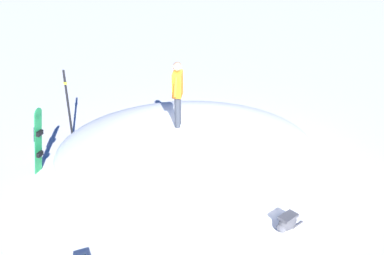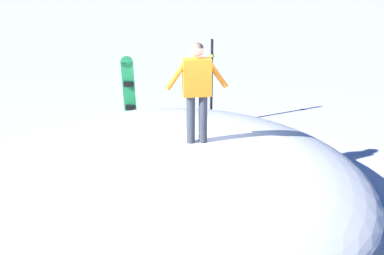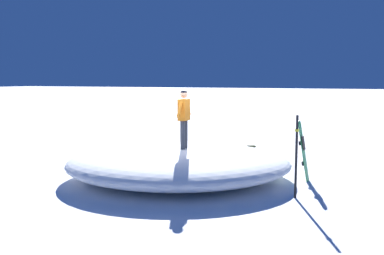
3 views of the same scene
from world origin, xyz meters
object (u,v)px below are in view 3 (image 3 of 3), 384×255
object	(u,v)px
snowboard_primary_upright	(303,150)
snowboarder_standing	(184,115)
backpack_near	(144,154)
backpack_far	(251,151)
trail_marker_pole	(296,155)

from	to	relation	value
snowboard_primary_upright	snowboarder_standing	bearing A→B (deg)	22.61
snowboard_primary_upright	backpack_near	world-z (taller)	snowboard_primary_upright
backpack_far	backpack_near	bearing A→B (deg)	29.18
snowboarder_standing	backpack_far	size ratio (longest dim) A/B	3.13
snowboard_primary_upright	trail_marker_pole	size ratio (longest dim) A/B	0.85
backpack_far	trail_marker_pole	distance (m)	5.59
snowboarder_standing	snowboard_primary_upright	xyz separation A→B (m)	(-3.10, -1.29, -0.97)
snowboard_primary_upright	backpack_far	size ratio (longest dim) A/B	3.29
backpack_far	trail_marker_pole	size ratio (longest dim) A/B	0.26
backpack_near	snowboard_primary_upright	bearing A→B (deg)	168.52
snowboard_primary_upright	backpack_near	size ratio (longest dim) A/B	2.68
snowboarder_standing	backpack_far	world-z (taller)	snowboarder_standing
backpack_near	backpack_far	xyz separation A→B (m)	(-3.47, -1.94, 0.05)
snowboard_primary_upright	backpack_near	xyz separation A→B (m)	(5.78, -1.17, -0.72)
backpack_near	backpack_far	size ratio (longest dim) A/B	1.23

